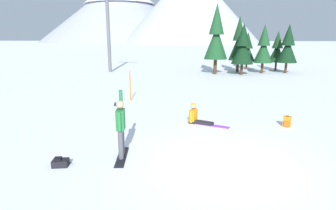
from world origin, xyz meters
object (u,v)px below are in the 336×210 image
at_px(pine_tree_tall, 216,36).
at_px(pine_tree_short, 288,47).
at_px(snowboarder_foreground, 121,127).
at_px(pine_tree_broad, 264,47).
at_px(backpack_orange, 287,122).
at_px(pine_tree_leaning, 239,42).
at_px(snowboarder_midground, 197,117).
at_px(pine_tree_twin, 247,49).
at_px(pine_tree_young, 243,47).
at_px(backpack_black, 60,163).
at_px(ski_lift_tower, 108,26).
at_px(pine_tree_slender, 277,49).
at_px(trail_marker_pole, 130,86).

relative_size(pine_tree_tall, pine_tree_short, 1.38).
relative_size(snowboarder_foreground, pine_tree_broad, 0.41).
bearing_deg(backpack_orange, pine_tree_leaning, 91.97).
bearing_deg(pine_tree_short, pine_tree_leaning, -179.86).
bearing_deg(snowboarder_foreground, backpack_orange, 35.38).
bearing_deg(pine_tree_short, snowboarder_midground, -112.32).
relative_size(backpack_orange, pine_tree_tall, 0.07).
bearing_deg(backpack_orange, pine_tree_twin, 88.45).
height_order(snowboarder_midground, pine_tree_short, pine_tree_short).
height_order(pine_tree_tall, pine_tree_twin, pine_tree_tall).
bearing_deg(pine_tree_broad, pine_tree_young, -140.98).
xyz_separation_m(snowboarder_foreground, backpack_black, (-1.55, -0.90, -0.88)).
distance_m(backpack_orange, pine_tree_broad, 19.23).
xyz_separation_m(pine_tree_broad, pine_tree_leaning, (-2.51, 0.50, 0.47)).
relative_size(snowboarder_foreground, pine_tree_young, 0.41).
distance_m(pine_tree_broad, ski_lift_tower, 16.52).
bearing_deg(pine_tree_twin, pine_tree_short, -41.35).
bearing_deg(pine_tree_slender, snowboarder_midground, -108.84).
bearing_deg(snowboarder_foreground, pine_tree_broad, 71.70).
distance_m(pine_tree_twin, pine_tree_slender, 3.29).
bearing_deg(pine_tree_slender, pine_tree_young, -131.63).
bearing_deg(pine_tree_young, backpack_black, -107.35).
height_order(pine_tree_slender, ski_lift_tower, ski_lift_tower).
height_order(backpack_orange, pine_tree_short, pine_tree_short).
relative_size(snowboarder_midground, backpack_black, 3.24).
height_order(snowboarder_foreground, ski_lift_tower, ski_lift_tower).
distance_m(snowboarder_foreground, ski_lift_tower, 23.51).
relative_size(trail_marker_pole, pine_tree_slender, 0.40).
bearing_deg(pine_tree_broad, pine_tree_tall, -162.00).
bearing_deg(pine_tree_young, backpack_orange, -88.58).
bearing_deg(pine_tree_short, trail_marker_pole, -127.96).
bearing_deg(pine_tree_tall, trail_marker_pole, -109.66).
distance_m(snowboarder_foreground, backpack_orange, 7.15).
bearing_deg(pine_tree_twin, snowboarder_foreground, -103.42).
distance_m(pine_tree_young, ski_lift_tower, 14.20).
bearing_deg(snowboarder_midground, pine_tree_short, 67.68).
bearing_deg(trail_marker_pole, pine_tree_tall, 70.34).
bearing_deg(pine_tree_twin, backpack_black, -105.99).
relative_size(backpack_orange, pine_tree_leaning, 0.08).
bearing_deg(trail_marker_pole, ski_lift_tower, 115.57).
bearing_deg(trail_marker_pole, pine_tree_twin, 65.78).
height_order(pine_tree_young, pine_tree_twin, pine_tree_young).
height_order(pine_tree_tall, pine_tree_slender, pine_tree_tall).
bearing_deg(pine_tree_young, snowboarder_foreground, -104.19).
relative_size(snowboarder_midground, pine_tree_young, 0.35).
xyz_separation_m(trail_marker_pole, pine_tree_slender, (11.72, 18.12, 1.52)).
bearing_deg(pine_tree_slender, backpack_orange, -99.83).
relative_size(snowboarder_midground, pine_tree_broad, 0.35).
bearing_deg(backpack_orange, pine_tree_tall, 100.02).
xyz_separation_m(snowboarder_midground, pine_tree_broad, (5.58, 19.15, 2.43)).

